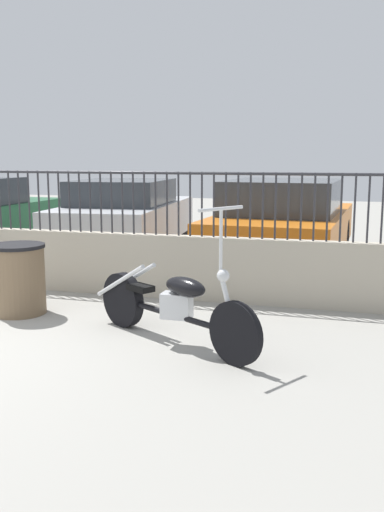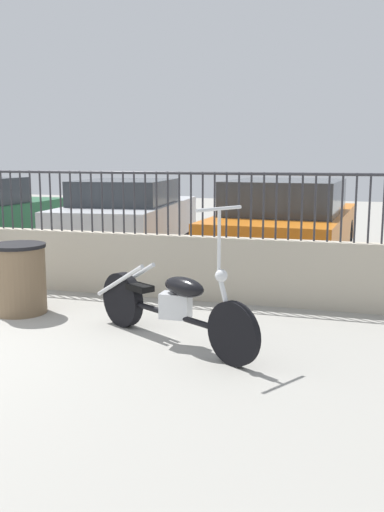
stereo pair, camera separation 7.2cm
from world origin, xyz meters
name	(u,v)px [view 1 (the left image)]	position (x,y,z in m)	size (l,w,h in m)	color
low_wall	(37,259)	(0.00, 2.79, 0.40)	(9.85, 0.18, 0.80)	#B2A893
fence_railing	(33,192)	(0.00, 2.79, 1.30)	(9.85, 0.04, 0.79)	#2D2D33
motorcycle_black	(167,303)	(2.42, 1.13, 0.38)	(1.98, 1.24, 1.35)	black
trash_bin	(18,279)	(0.48, 1.61, 0.40)	(0.62, 0.62, 0.80)	brown
car_silver	(126,216)	(0.01, 5.88, 0.69)	(2.12, 4.25, 1.35)	black
car_orange	(284,222)	(2.99, 5.49, 0.70)	(2.09, 4.43, 1.40)	black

